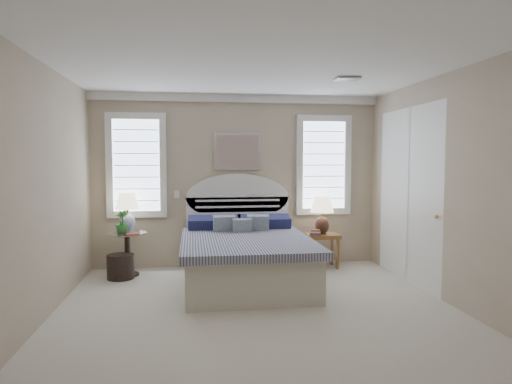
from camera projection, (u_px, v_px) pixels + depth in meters
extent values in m
cube|color=beige|center=(261.00, 318.00, 4.85)|extent=(4.50, 5.00, 0.01)
cube|color=white|center=(261.00, 60.00, 4.66)|extent=(4.50, 5.00, 0.01)
cube|color=tan|center=(237.00, 181.00, 7.22)|extent=(4.50, 0.02, 2.70)
cube|color=tan|center=(33.00, 194.00, 4.44)|extent=(0.02, 5.00, 2.70)
cube|color=tan|center=(461.00, 190.00, 5.07)|extent=(0.02, 5.00, 2.70)
cube|color=white|center=(237.00, 98.00, 7.09)|extent=(4.50, 0.08, 0.12)
cube|color=#B2B2B2|center=(347.00, 79.00, 5.62)|extent=(0.30, 0.20, 0.02)
cube|color=white|center=(177.00, 194.00, 7.09)|extent=(0.08, 0.01, 0.12)
cube|color=#C9DFFF|center=(137.00, 165.00, 6.97)|extent=(0.90, 0.06, 1.60)
cube|color=#C9DFFF|center=(323.00, 165.00, 7.38)|extent=(0.90, 0.06, 1.60)
cube|color=silver|center=(237.00, 151.00, 7.15)|extent=(0.74, 0.04, 0.58)
cube|color=white|center=(408.00, 195.00, 6.26)|extent=(0.02, 1.80, 2.40)
cube|color=beige|center=(246.00, 264.00, 6.14)|extent=(1.60, 2.10, 0.55)
cube|color=navy|center=(246.00, 242.00, 6.07)|extent=(1.72, 2.15, 0.10)
cube|color=silver|center=(238.00, 232.00, 7.22)|extent=(1.62, 0.08, 1.10)
cube|color=navy|center=(213.00, 223.00, 6.88)|extent=(0.75, 0.31, 0.23)
cube|color=navy|center=(266.00, 222.00, 6.99)|extent=(0.75, 0.31, 0.23)
cube|color=#395381|center=(224.00, 226.00, 6.67)|extent=(0.33, 0.20, 0.34)
cube|color=#395381|center=(258.00, 226.00, 6.74)|extent=(0.33, 0.20, 0.34)
cube|color=#395381|center=(242.00, 228.00, 6.61)|extent=(0.28, 0.14, 0.29)
cylinder|color=black|center=(128.00, 274.00, 6.64)|extent=(0.32, 0.32, 0.03)
cylinder|color=black|center=(128.00, 255.00, 6.62)|extent=(0.08, 0.08, 0.60)
cylinder|color=silver|center=(127.00, 233.00, 6.60)|extent=(0.56, 0.56, 0.02)
cube|color=brown|center=(322.00, 236.00, 7.12)|extent=(0.50, 0.40, 0.06)
cube|color=brown|center=(322.00, 256.00, 7.14)|extent=(0.44, 0.34, 0.03)
cube|color=brown|center=(312.00, 255.00, 6.96)|extent=(0.04, 0.04, 0.47)
cube|color=brown|center=(307.00, 251.00, 7.26)|extent=(0.04, 0.04, 0.47)
cube|color=brown|center=(338.00, 254.00, 7.02)|extent=(0.04, 0.04, 0.47)
cube|color=brown|center=(332.00, 250.00, 7.31)|extent=(0.04, 0.04, 0.47)
cylinder|color=black|center=(121.00, 267.00, 6.46)|extent=(0.48, 0.48, 0.35)
cylinder|color=white|center=(128.00, 230.00, 6.75)|extent=(0.15, 0.15, 0.03)
ellipsoid|color=white|center=(128.00, 223.00, 6.74)|extent=(0.28, 0.28, 0.27)
cylinder|color=gold|center=(128.00, 211.00, 6.73)|extent=(0.04, 0.04, 0.10)
cylinder|color=black|center=(322.00, 233.00, 7.11)|extent=(0.14, 0.14, 0.03)
ellipsoid|color=black|center=(322.00, 226.00, 7.10)|extent=(0.26, 0.26, 0.28)
cylinder|color=gold|center=(322.00, 215.00, 7.09)|extent=(0.03, 0.03, 0.10)
imported|color=#2E7435|center=(122.00, 222.00, 6.50)|extent=(0.24, 0.24, 0.33)
cube|color=#A13428|center=(132.00, 234.00, 6.40)|extent=(0.21, 0.19, 0.02)
cube|color=#A13428|center=(315.00, 235.00, 6.95)|extent=(0.19, 0.16, 0.02)
cube|color=navy|center=(315.00, 233.00, 6.94)|extent=(0.18, 0.15, 0.02)
cube|color=beige|center=(315.00, 232.00, 6.94)|extent=(0.17, 0.14, 0.02)
cube|color=#A13428|center=(315.00, 230.00, 6.94)|extent=(0.16, 0.13, 0.02)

